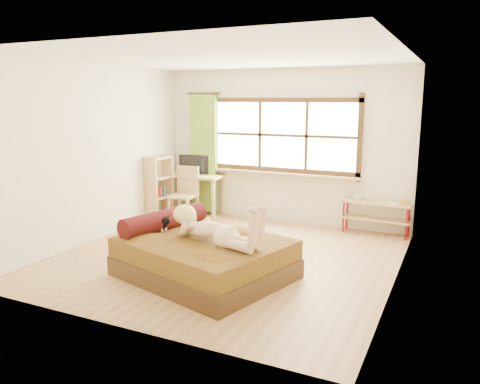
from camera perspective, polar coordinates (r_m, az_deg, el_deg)
The scene contains 18 objects.
floor at distance 6.60m, azimuth -1.74°, elevation -7.98°, with size 4.50×4.50×0.00m, color #9E754C.
ceiling at distance 6.26m, azimuth -1.90°, elevation 16.07°, with size 4.50×4.50×0.00m, color white.
wall_back at distance 8.34m, azimuth 5.28°, elevation 5.53°, with size 4.50×4.50×0.00m, color silver.
wall_front at distance 4.43m, azimuth -15.20°, elevation 0.16°, with size 4.50×4.50×0.00m, color silver.
wall_left at distance 7.58m, azimuth -17.19°, elevation 4.51°, with size 4.50×4.50×0.00m, color silver.
wall_right at distance 5.64m, azimuth 19.01°, elevation 2.24°, with size 4.50×4.50×0.00m, color silver.
window at distance 8.30m, azimuth 5.23°, elevation 6.60°, with size 2.80×0.16×1.46m.
curtain at distance 8.90m, azimuth -4.45°, elevation 4.61°, with size 0.55×0.10×2.20m, color #5B7B21.
bed at distance 5.90m, azimuth -4.66°, elevation -7.71°, with size 2.27×2.00×0.73m.
woman at distance 5.61m, azimuth -3.33°, elevation -3.26°, with size 1.35×0.39×0.58m, color tan, non-canonical shape.
kitten at distance 6.22m, azimuth -9.71°, elevation -3.59°, with size 0.29×0.12×0.23m, color black, non-canonical shape.
desk at distance 8.91m, azimuth -5.98°, elevation 1.50°, with size 1.27×0.64×0.78m.
monitor at distance 8.91m, azimuth -5.85°, elevation 3.33°, with size 0.62×0.08×0.36m, color black.
chair at distance 8.58m, azimuth -6.67°, elevation 0.21°, with size 0.46×0.46×0.97m.
pipe_shelf at distance 7.90m, azimuth 16.32°, elevation -2.18°, with size 1.11×0.33×0.62m.
cup at distance 7.91m, azimuth 14.17°, elevation -0.62°, with size 0.12×0.12×0.09m, color gray.
book at distance 7.84m, azimuth 17.74°, elevation -1.21°, with size 0.15×0.21×0.02m, color gray.
bookshelf at distance 8.67m, azimuth -9.80°, elevation 0.56°, with size 0.32×0.52×1.16m.
Camera 1 is at (2.85, -5.55, 2.17)m, focal length 35.00 mm.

